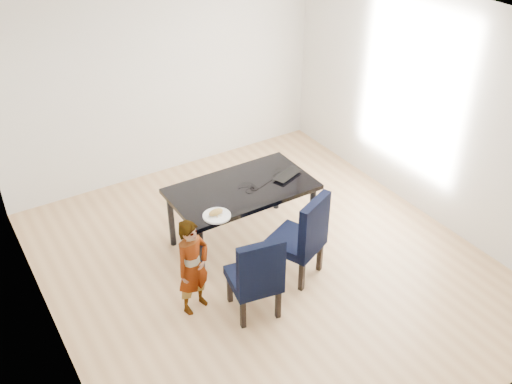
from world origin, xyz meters
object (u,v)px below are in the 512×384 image
laptop (284,174)px  plate (217,216)px  chair_left (253,272)px  chair_right (296,235)px  child (193,267)px  dining_table (242,215)px

laptop → plate: bearing=-3.1°
chair_left → plate: (-0.03, 0.68, 0.27)m
chair_right → laptop: chair_right is taller
chair_right → plate: 0.86m
chair_right → child: child is taller
plate → chair_right: bearing=-31.9°
child → laptop: child is taller
plate → laptop: laptop is taller
child → plate: child is taller
chair_left → child: child is taller
dining_table → chair_left: size_ratio=1.65×
chair_left → laptop: size_ratio=2.60×
chair_right → child: 1.16m
chair_left → chair_right: 0.71m
chair_right → child: (-1.16, 0.09, 0.02)m
chair_right → plate: (-0.70, 0.43, 0.25)m
dining_table → laptop: laptop is taller
chair_left → plate: chair_left is taller
chair_right → plate: bearing=124.3°
plate → dining_table: bearing=34.6°
chair_left → laptop: 1.45m
dining_table → chair_right: 0.81m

